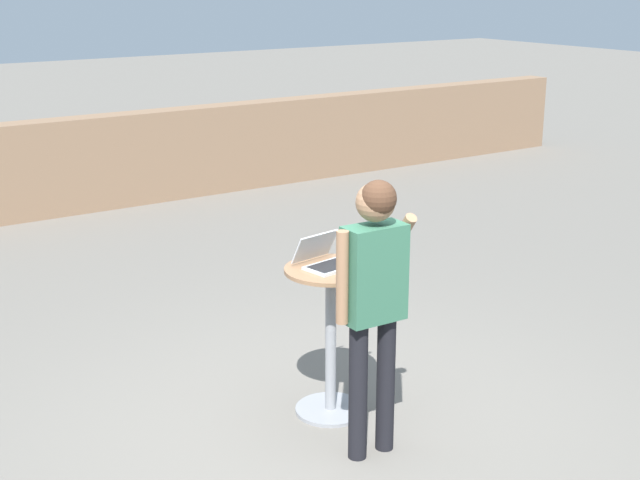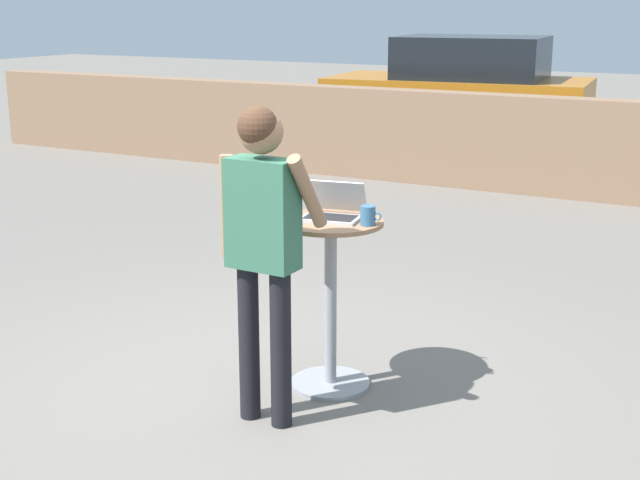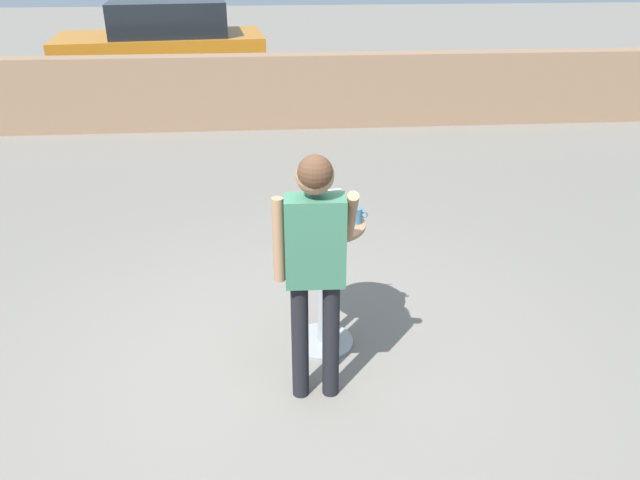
{
  "view_description": "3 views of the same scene",
  "coord_description": "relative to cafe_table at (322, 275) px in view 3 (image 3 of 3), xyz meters",
  "views": [
    {
      "loc": [
        -2.72,
        -4.01,
        2.76
      ],
      "look_at": [
        0.12,
        0.24,
        1.22
      ],
      "focal_mm": 50.0,
      "sensor_mm": 36.0,
      "label": 1
    },
    {
      "loc": [
        2.48,
        -3.92,
        2.16
      ],
      "look_at": [
        0.32,
        0.09,
        0.94
      ],
      "focal_mm": 50.0,
      "sensor_mm": 36.0,
      "label": 2
    },
    {
      "loc": [
        -0.07,
        -3.53,
        2.77
      ],
      "look_at": [
        0.23,
        0.2,
        0.93
      ],
      "focal_mm": 35.0,
      "sensor_mm": 36.0,
      "label": 3
    }
  ],
  "objects": [
    {
      "name": "pavement_kerb",
      "position": [
        -0.26,
        5.88,
        -0.02
      ],
      "size": [
        16.79,
        0.35,
        1.12
      ],
      "color": "#84664C",
      "rests_on": "ground_plane"
    },
    {
      "name": "coffee_mug",
      "position": [
        0.23,
        -0.01,
        0.46
      ],
      "size": [
        0.12,
        0.08,
        0.11
      ],
      "color": "#336084",
      "rests_on": "cafe_table"
    },
    {
      "name": "ground_plane",
      "position": [
        -0.26,
        -0.33,
        -0.58
      ],
      "size": [
        50.0,
        50.0,
        0.0
      ],
      "primitive_type": "plane",
      "color": "slate"
    },
    {
      "name": "cafe_table",
      "position": [
        0.0,
        0.0,
        0.0
      ],
      "size": [
        0.59,
        0.59,
        0.99
      ],
      "color": "gray",
      "rests_on": "ground_plane"
    },
    {
      "name": "laptop",
      "position": [
        -0.01,
        0.05,
        0.45
      ],
      "size": [
        0.36,
        0.36,
        0.2
      ],
      "color": "#B7BABF",
      "rests_on": "cafe_table"
    },
    {
      "name": "standing_person",
      "position": [
        -0.09,
        -0.56,
        0.48
      ],
      "size": [
        0.51,
        0.36,
        1.68
      ],
      "color": "black",
      "rests_on": "ground_plane"
    },
    {
      "name": "parked_car_near_street",
      "position": [
        -2.31,
        8.65,
        0.26
      ],
      "size": [
        4.0,
        2.26,
        1.67
      ],
      "color": "#B76B19",
      "rests_on": "ground_plane"
    }
  ]
}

